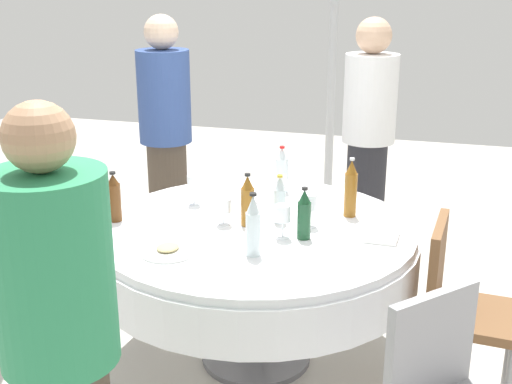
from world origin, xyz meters
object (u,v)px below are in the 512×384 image
Objects in this scene: bottle_dark_green_right at (304,215)px; chair_north at (457,299)px; dining_table at (256,253)px; wine_glass_outer at (311,204)px; bottle_clear_west at (280,200)px; wine_glass_rear at (279,184)px; wine_glass_mid at (283,214)px; person_right at (368,140)px; bottle_brown_rear at (114,198)px; bottle_amber_left at (248,202)px; wine_glass_north at (224,207)px; person_mid at (62,358)px; person_inner at (166,138)px; bottle_amber_mid at (351,189)px; plate_far at (244,197)px; bottle_clear_north at (253,227)px; bottle_clear_inner at (282,171)px; wine_glass_west at (194,183)px; plate_outer at (168,250)px.

bottle_dark_green_right is 0.28× the size of chair_north.
wine_glass_outer reaches higher than dining_table.
wine_glass_rear is (0.25, 0.07, 0.00)m from bottle_clear_west.
wine_glass_mid is 1.47m from person_right.
bottle_clear_west is 0.97× the size of bottle_brown_rear.
person_right reaches higher than wine_glass_outer.
bottle_amber_left is 1.97× the size of wine_glass_north.
dining_table is 0.98× the size of person_mid.
person_inner reaches higher than person_mid.
wine_glass_outer is 1.29m from person_right.
bottle_amber_mid is 0.18× the size of person_right.
plate_far is (0.38, 0.14, -0.11)m from bottle_amber_left.
bottle_clear_north is at bearing 157.00° from wine_glass_outer.
person_right is (1.29, -0.11, 0.01)m from wine_glass_outer.
bottle_clear_inner reaches higher than wine_glass_north.
bottle_clear_west reaches higher than wine_glass_mid.
bottle_clear_north is 0.98m from chair_north.
bottle_dark_green_right is at bearing -157.33° from bottle_clear_inner.
wine_glass_mid is at bearing -118.12° from bottle_amber_left.
person_inner reaches higher than bottle_clear_west.
wine_glass_north is at bearing 102.64° from dining_table.
bottle_amber_mid is 0.82m from wine_glass_west.
bottle_amber_mid is at bearing -102.38° from person_mid.
person_mid is at bearing 174.25° from bottle_amber_left.
bottle_clear_inner is 0.16× the size of person_mid.
chair_north is (-0.07, -0.96, -0.08)m from dining_table.
bottle_amber_mid is at bearing -70.47° from bottle_brown_rear.
wine_glass_mid is at bearing -125.50° from dining_table.
wine_glass_mid is (-0.38, 0.25, -0.03)m from bottle_amber_mid.
person_right is (1.34, -0.37, 0.27)m from dining_table.
person_inner is at bearing 46.67° from bottle_dark_green_right.
wine_glass_rear is 1.21× the size of wine_glass_north.
wine_glass_rear is at bearing -27.31° from wine_glass_north.
bottle_amber_mid is 1.89× the size of wine_glass_mid.
person_inner is at bearing 49.01° from plate_far.
chair_north is (-0.28, -1.36, -0.34)m from wine_glass_west.
plate_outer is (-0.33, 0.53, -0.10)m from bottle_dark_green_right.
bottle_amber_left is 1.06m from chair_north.
wine_glass_north is 0.08× the size of person_inner.
chair_north is at bearing -92.06° from wine_glass_north.
person_inner is at bearing 62.61° from bottle_clear_inner.
bottle_clear_north reaches higher than bottle_dark_green_right.
bottle_brown_rear is at bearing 91.04° from wine_glass_mid.
bottle_amber_left reaches higher than wine_glass_west.
bottle_clear_inner is at bearing 12.85° from bottle_clear_west.
person_inner is 1.32m from person_right.
bottle_amber_mid is at bearing -71.46° from person_inner.
chair_north is (-0.13, -0.70, -0.34)m from wine_glass_outer.
person_inner reaches higher than wine_glass_outer.
dining_table is 1.80× the size of chair_north.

